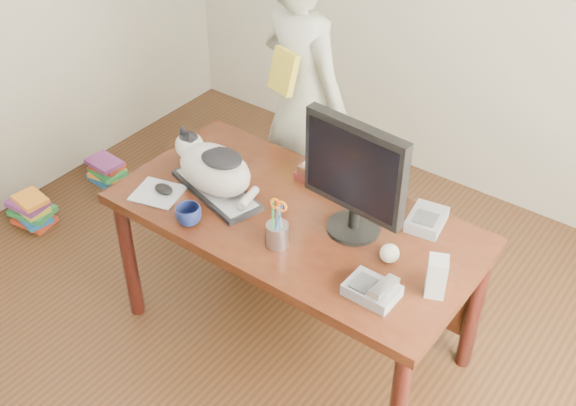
# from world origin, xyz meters

# --- Properties ---
(room) EXTENTS (4.50, 4.50, 4.50)m
(room) POSITION_xyz_m (0.00, 0.00, 1.35)
(room) COLOR black
(room) RESTS_ON ground
(desk) EXTENTS (1.60, 0.80, 0.75)m
(desk) POSITION_xyz_m (0.00, 0.68, 0.60)
(desk) COLOR black
(desk) RESTS_ON ground
(keyboard) EXTENTS (0.51, 0.30, 0.03)m
(keyboard) POSITION_xyz_m (-0.38, 0.53, 0.76)
(keyboard) COLOR black
(keyboard) RESTS_ON desk
(cat) EXTENTS (0.47, 0.31, 0.27)m
(cat) POSITION_xyz_m (-0.40, 0.53, 0.89)
(cat) COLOR silver
(cat) RESTS_ON keyboard
(monitor) EXTENTS (0.47, 0.24, 0.52)m
(monitor) POSITION_xyz_m (0.25, 0.65, 1.05)
(monitor) COLOR black
(monitor) RESTS_ON desk
(pen_cup) EXTENTS (0.10, 0.10, 0.24)m
(pen_cup) POSITION_xyz_m (0.05, 0.41, 0.82)
(pen_cup) COLOR gray
(pen_cup) RESTS_ON desk
(mousepad) EXTENTS (0.25, 0.24, 0.00)m
(mousepad) POSITION_xyz_m (-0.59, 0.36, 0.75)
(mousepad) COLOR silver
(mousepad) RESTS_ON desk
(mouse) EXTENTS (0.11, 0.08, 0.04)m
(mouse) POSITION_xyz_m (-0.57, 0.38, 0.77)
(mouse) COLOR black
(mouse) RESTS_ON mousepad
(coffee_mug) EXTENTS (0.15, 0.15, 0.09)m
(coffee_mug) POSITION_xyz_m (-0.33, 0.29, 0.79)
(coffee_mug) COLOR #0D1436
(coffee_mug) RESTS_ON desk
(phone) EXTENTS (0.20, 0.16, 0.09)m
(phone) POSITION_xyz_m (0.52, 0.39, 0.78)
(phone) COLOR slate
(phone) RESTS_ON desk
(speaker) EXTENTS (0.10, 0.10, 0.16)m
(speaker) POSITION_xyz_m (0.70, 0.54, 0.83)
(speaker) COLOR #A4A4A7
(speaker) RESTS_ON desk
(baseball) EXTENTS (0.08, 0.08, 0.08)m
(baseball) POSITION_xyz_m (0.47, 0.59, 0.79)
(baseball) COLOR white
(baseball) RESTS_ON desk
(book_stack) EXTENTS (0.25, 0.19, 0.09)m
(book_stack) POSITION_xyz_m (-0.05, 0.90, 0.79)
(book_stack) COLOR #431412
(book_stack) RESTS_ON desk
(calculator) EXTENTS (0.17, 0.21, 0.06)m
(calculator) POSITION_xyz_m (0.48, 0.88, 0.78)
(calculator) COLOR slate
(calculator) RESTS_ON desk
(person) EXTENTS (0.67, 0.53, 1.63)m
(person) POSITION_xyz_m (-0.49, 1.35, 0.81)
(person) COLOR silver
(person) RESTS_ON ground
(held_book) EXTENTS (0.17, 0.13, 0.21)m
(held_book) POSITION_xyz_m (-0.49, 1.18, 1.05)
(held_book) COLOR gold
(held_book) RESTS_ON person
(book_pile_a) EXTENTS (0.27, 0.22, 0.18)m
(book_pile_a) POSITION_xyz_m (-1.75, 0.40, 0.09)
(book_pile_a) COLOR #AA3018
(book_pile_a) RESTS_ON ground
(book_pile_b) EXTENTS (0.26, 0.20, 0.15)m
(book_pile_b) POSITION_xyz_m (-1.72, 0.95, 0.07)
(book_pile_b) COLOR #1B5CA5
(book_pile_b) RESTS_ON ground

